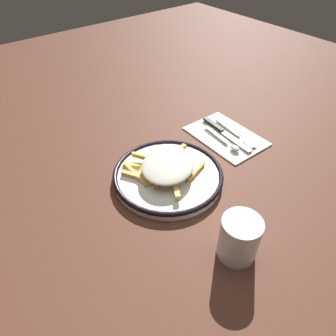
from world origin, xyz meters
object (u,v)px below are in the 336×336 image
object	(u,v)px
water_glass	(239,238)
knife	(222,131)
napkin	(226,136)
plate	(168,175)
fries_heap	(167,166)
spoon	(227,142)
fork	(235,132)

from	to	relation	value
water_glass	knife	bearing A→B (deg)	-132.08
knife	napkin	bearing A→B (deg)	85.44
plate	knife	bearing A→B (deg)	-167.71
fries_heap	napkin	size ratio (longest dim) A/B	0.90
napkin	spoon	distance (m)	0.05
knife	spoon	size ratio (longest dim) A/B	1.38
plate	napkin	bearing A→B (deg)	-171.67
fries_heap	knife	size ratio (longest dim) A/B	1.00
plate	fries_heap	world-z (taller)	fries_heap
napkin	spoon	xyz separation A→B (m)	(0.03, 0.03, 0.01)
water_glass	fries_heap	bearing A→B (deg)	-96.09
fries_heap	spoon	size ratio (longest dim) A/B	1.38
plate	fries_heap	distance (m)	0.03
napkin	water_glass	distance (m)	0.42
plate	fork	xyz separation A→B (m)	(-0.29, -0.03, -0.00)
fork	plate	bearing A→B (deg)	5.18
fries_heap	water_glass	size ratio (longest dim) A/B	2.11
fries_heap	water_glass	bearing A→B (deg)	83.91
fries_heap	knife	world-z (taller)	fries_heap
spoon	water_glass	bearing A→B (deg)	46.14
fries_heap	fork	world-z (taller)	fries_heap
fries_heap	spoon	world-z (taller)	fries_heap
napkin	spoon	world-z (taller)	spoon
napkin	knife	bearing A→B (deg)	-94.56
napkin	spoon	size ratio (longest dim) A/B	1.52
fork	water_glass	distance (m)	0.43
napkin	fork	size ratio (longest dim) A/B	1.32
spoon	water_glass	size ratio (longest dim) A/B	1.54
plate	knife	xyz separation A→B (m)	(-0.26, -0.06, -0.00)
knife	water_glass	bearing A→B (deg)	47.92
napkin	knife	world-z (taller)	knife
plate	napkin	size ratio (longest dim) A/B	1.24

